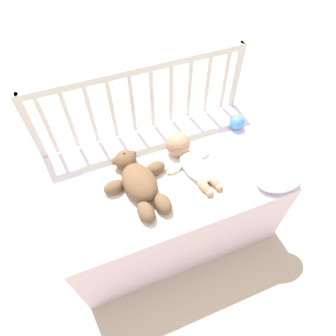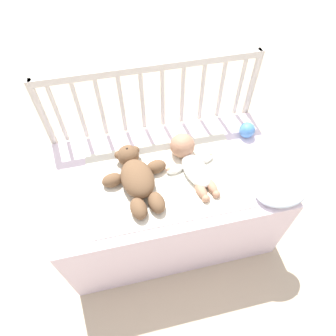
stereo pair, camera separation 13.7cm
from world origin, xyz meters
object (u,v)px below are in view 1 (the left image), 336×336
(baby, at_px, (188,158))
(small_pillow, at_px, (280,178))
(toy_ball, at_px, (237,122))
(teddy_bear, at_px, (138,181))

(baby, relative_size, small_pillow, 1.58)
(toy_ball, bearing_deg, teddy_bear, -163.96)
(small_pillow, bearing_deg, teddy_bear, 161.15)
(teddy_bear, distance_m, baby, 0.29)
(teddy_bear, relative_size, toy_ball, 4.89)
(toy_ball, height_order, small_pillow, toy_ball)
(toy_ball, distance_m, small_pillow, 0.41)
(toy_ball, xyz_separation_m, small_pillow, (0.01, -0.41, -0.01))
(teddy_bear, distance_m, small_pillow, 0.70)
(small_pillow, bearing_deg, toy_ball, 91.46)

